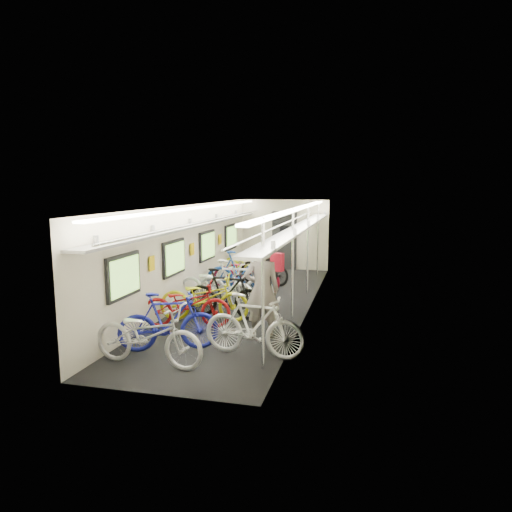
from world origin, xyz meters
The scene contains 16 objects.
train_car_shell centered at (-0.36, 0.71, 1.66)m, with size 10.00×10.00×10.00m.
bicycle_0 centered at (-0.57, -4.07, 0.51)m, with size 0.67×1.93×1.02m, color silver.
bicycle_1 centered at (-0.53, -3.37, 0.52)m, with size 0.49×1.74×1.04m, color #181D93.
bicycle_2 centered at (-0.74, -2.04, 0.47)m, with size 0.62×1.79×0.94m, color maroon.
bicycle_3 centered at (-0.16, -1.26, 0.55)m, with size 0.51×1.82×1.09m, color black.
bicycle_4 centered at (-0.54, -1.55, 0.50)m, with size 0.67×1.92×1.01m, color #C9C812.
bicycle_5 centered at (-0.23, -0.31, 0.57)m, with size 0.54×1.89×1.14m, color silver.
bicycle_6 centered at (-0.60, -0.58, 0.55)m, with size 0.73×2.08×1.09m, color silver.
bicycle_7 centered at (-0.47, 1.15, 0.57)m, with size 0.54×1.91×1.15m, color navy.
bicycle_8 centered at (-0.39, 1.30, 0.52)m, with size 0.69×1.97×1.03m, color maroon.
bicycle_9 centered at (-0.12, 2.31, 0.50)m, with size 0.47×1.66×1.00m, color black.
bicycle_10 centered at (-0.78, 3.11, 0.48)m, with size 0.64×1.84×0.97m, color #C3D013.
bicycle_11 centered at (0.98, -3.28, 0.54)m, with size 0.50×1.78×1.07m, color white.
passenger_near centered at (0.88, -2.28, 0.92)m, with size 0.67×0.44×1.83m, color gray.
passenger_mid centered at (0.49, -0.19, 0.79)m, with size 0.77×0.60×1.59m, color black.
backpack centered at (0.96, -1.21, 1.28)m, with size 0.26×0.14×0.38m, color #AE1125.
Camera 1 is at (2.77, -10.43, 2.84)m, focal length 32.00 mm.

